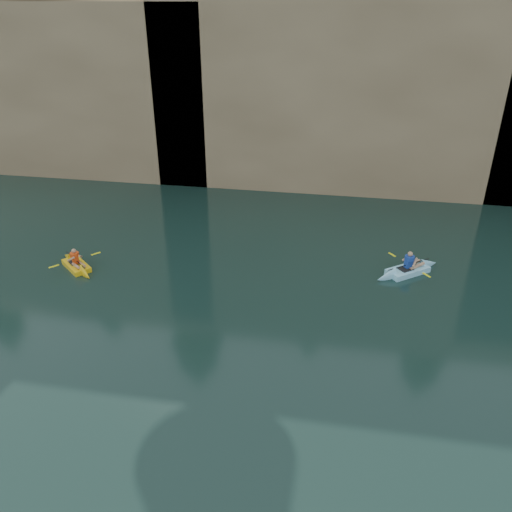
# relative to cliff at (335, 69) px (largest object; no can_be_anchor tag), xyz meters

# --- Properties ---
(cliff) EXTENTS (70.00, 16.00, 12.00)m
(cliff) POSITION_rel_cliff_xyz_m (0.00, 0.00, 0.00)
(cliff) COLOR tan
(cliff) RESTS_ON ground
(cliff_slab_west) EXTENTS (26.00, 2.40, 10.56)m
(cliff_slab_west) POSITION_rel_cliff_xyz_m (-20.00, -7.40, -0.72)
(cliff_slab_west) COLOR #957D5A
(cliff_slab_west) RESTS_ON ground
(cliff_slab_center) EXTENTS (24.00, 2.40, 11.40)m
(cliff_slab_center) POSITION_rel_cliff_xyz_m (2.00, -7.40, -0.30)
(cliff_slab_center) COLOR #957D5A
(cliff_slab_center) RESTS_ON ground
(sea_cave_west) EXTENTS (4.50, 1.00, 4.00)m
(sea_cave_west) POSITION_rel_cliff_xyz_m (-18.00, -8.05, -4.00)
(sea_cave_west) COLOR black
(sea_cave_west) RESTS_ON ground
(sea_cave_center) EXTENTS (3.50, 1.00, 3.20)m
(sea_cave_center) POSITION_rel_cliff_xyz_m (-4.00, -8.05, -4.40)
(sea_cave_center) COLOR black
(sea_cave_center) RESTS_ON ground
(sea_cave_east) EXTENTS (5.00, 1.00, 4.50)m
(sea_cave_east) POSITION_rel_cliff_xyz_m (10.00, -8.05, -3.75)
(sea_cave_east) COLOR black
(sea_cave_east) RESTS_ON ground
(kayaker_yellow) EXTENTS (2.55, 2.30, 1.13)m
(kayaker_yellow) POSITION_rel_cliff_xyz_m (-9.76, -19.56, -5.86)
(kayaker_yellow) COLOR yellow
(kayaker_yellow) RESTS_ON ground
(kayaker_ltblue_mid) EXTENTS (3.04, 2.61, 1.25)m
(kayaker_ltblue_mid) POSITION_rel_cliff_xyz_m (4.15, -17.49, -5.85)
(kayaker_ltblue_mid) COLOR #98E2FE
(kayaker_ltblue_mid) RESTS_ON ground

